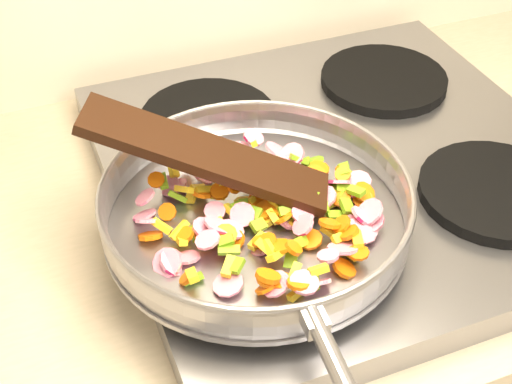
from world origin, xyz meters
name	(u,v)px	position (x,y,z in m)	size (l,w,h in m)	color
cooktop	(341,169)	(-0.70, 1.67, 0.92)	(0.60, 0.60, 0.04)	#939399
grate_fl	(288,251)	(-0.84, 1.52, 0.95)	(0.19, 0.19, 0.02)	black
grate_fr	(496,191)	(-0.56, 1.52, 0.95)	(0.19, 0.19, 0.02)	black
grate_bl	(208,118)	(-0.84, 1.81, 0.95)	(0.19, 0.19, 0.02)	black
grate_br	(384,80)	(-0.56, 1.81, 0.95)	(0.19, 0.19, 0.02)	black
saute_pan	(257,205)	(-0.86, 1.57, 0.99)	(0.39, 0.56, 0.06)	#9E9EA5
vegetable_heap	(273,212)	(-0.84, 1.56, 0.98)	(0.29, 0.29, 0.05)	#C2124F
wooden_spatula	(206,155)	(-0.90, 1.63, 1.03)	(0.29, 0.07, 0.01)	black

